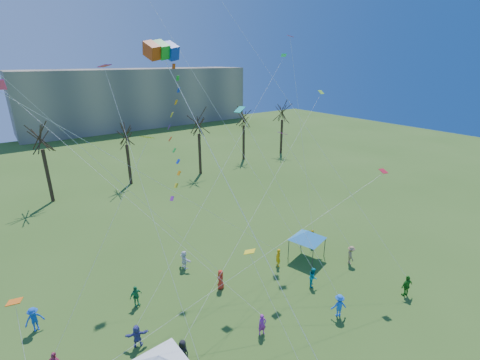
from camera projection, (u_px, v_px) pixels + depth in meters
distant_building at (140, 98)px, 91.02m from camera, size 60.00×14.00×15.00m
bare_tree_row at (135, 137)px, 46.83m from camera, size 68.64×9.17×10.81m
big_box_kite at (179, 135)px, 16.23m from camera, size 2.56×5.63×18.40m
canopy_tent_blue at (308, 235)px, 30.27m from camera, size 3.61×3.61×2.80m
festival_crowd at (224, 309)px, 23.46m from camera, size 25.53×15.37×1.81m
small_kites_aloft at (201, 114)px, 23.09m from camera, size 29.82×19.74×34.51m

